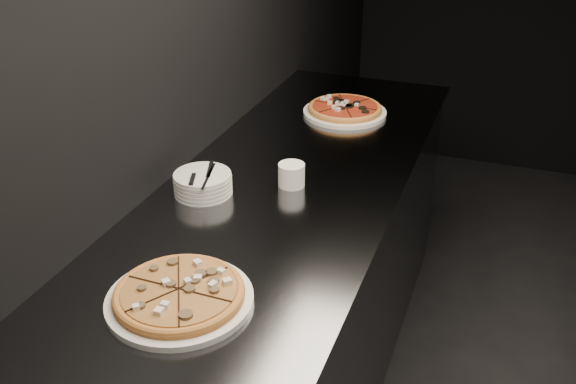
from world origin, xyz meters
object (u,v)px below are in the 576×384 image
(pizza_mushroom, at_px, (179,295))
(pizza_tomato, at_px, (345,109))
(counter, at_px, (279,307))
(plate_stack, at_px, (203,183))
(cutlery, at_px, (202,175))
(ramekin, at_px, (291,174))

(pizza_mushroom, distance_m, pizza_tomato, 1.33)
(counter, distance_m, pizza_tomato, 0.87)
(pizza_mushroom, bearing_deg, plate_stack, 111.27)
(pizza_mushroom, xyz_separation_m, cutlery, (-0.19, 0.50, 0.05))
(counter, bearing_deg, plate_stack, -157.77)
(pizza_mushroom, height_order, pizza_tomato, pizza_mushroom)
(plate_stack, xyz_separation_m, cutlery, (0.01, -0.01, 0.04))
(cutlery, bearing_deg, pizza_mushroom, -89.33)
(ramekin, bearing_deg, plate_stack, -149.05)
(pizza_tomato, bearing_deg, cutlery, -105.13)
(pizza_tomato, xyz_separation_m, plate_stack, (-0.23, -0.81, 0.01))
(counter, bearing_deg, ramekin, 66.93)
(pizza_mushroom, relative_size, ramekin, 4.12)
(counter, height_order, pizza_mushroom, pizza_mushroom)
(pizza_tomato, relative_size, plate_stack, 1.88)
(pizza_mushroom, distance_m, ramekin, 0.67)
(plate_stack, height_order, cutlery, cutlery)
(pizza_mushroom, bearing_deg, cutlery, 111.09)
(counter, height_order, plate_stack, plate_stack)
(pizza_mushroom, bearing_deg, pizza_tomato, 88.75)
(pizza_tomato, relative_size, cutlery, 1.76)
(pizza_tomato, xyz_separation_m, ramekin, (0.01, -0.67, 0.02))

